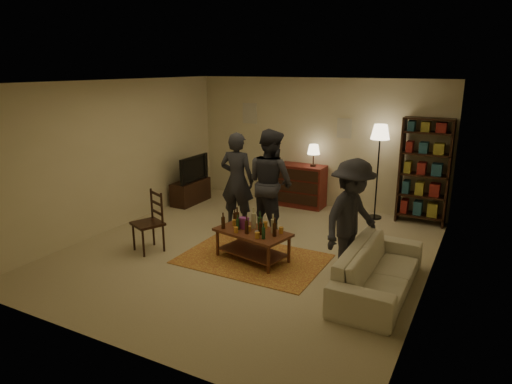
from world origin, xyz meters
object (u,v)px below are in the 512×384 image
Objects in this scene: dining_chair at (151,219)px; person_left at (237,180)px; bookshelf at (424,170)px; tv_stand at (191,186)px; dresser at (302,185)px; floor_lamp at (380,139)px; person_right at (270,183)px; person_by_sofa at (352,218)px; sofa at (379,270)px; coffee_table at (252,234)px.

person_left reaches higher than dining_chair.
bookshelf is at bearing 66.56° from dining_chair.
dresser reaches higher than tv_stand.
floor_lamp is (1.60, -0.06, 1.11)m from dresser.
person_right is (0.14, -1.81, 0.47)m from dresser.
person_by_sofa is (1.75, -0.95, -0.10)m from person_right.
floor_lamp is at bearing 72.88° from dining_chair.
bookshelf is 1.13× the size of person_left.
coffee_table is at bearing 86.11° from sofa.
bookshelf is (3.66, 3.48, 0.50)m from dining_chair.
bookshelf is 1.06× the size of person_right.
dresser reaches higher than dining_chair.
person_by_sofa is (1.48, 0.22, 0.44)m from coffee_table.
person_right is at bearing 59.95° from sofa.
dining_chair is at bearing 94.77° from sofa.
sofa is (1.98, -0.13, -0.11)m from coffee_table.
tv_stand is 2.62m from person_right.
dining_chair is 0.49× the size of sofa.
dining_chair is 3.20m from person_by_sofa.
bookshelf is 0.97× the size of sofa.
coffee_table is 3.36m from floor_lamp.
bookshelf is at bearing -154.88° from person_left.
person_right is (0.71, -0.05, 0.06)m from person_left.
floor_lamp is (2.83, 3.35, 1.06)m from dining_chair.
sofa is at bearing -52.46° from dresser.
tv_stand is 0.59× the size of person_left.
person_left is (-3.01, -1.82, -0.14)m from bookshelf.
coffee_table is 0.74× the size of person_by_sofa.
coffee_table is at bearing 122.60° from person_left.
person_left is at bearing 65.42° from sofa.
coffee_table is 3.01m from dresser.
sofa is at bearing 171.07° from person_right.
dresser is at bearing 22.07° from tv_stand.
person_left is (-2.17, -1.69, -0.70)m from floor_lamp.
person_left reaches higher than coffee_table.
dresser is 3.93m from sofa.
person_left is at bearing 91.46° from dining_chair.
floor_lamp is 2.84m from person_left.
bookshelf reaches higher than person_left.
bookshelf is (2.03, 3.05, 0.62)m from coffee_table.
dresser is (1.23, 3.42, -0.06)m from dining_chair.
person_right reaches higher than tv_stand.
person_by_sofa is at bearing 172.66° from person_right.
bookshelf reaches higher than person_right.
dining_chair is 2.71m from tv_stand.
sofa is 2.68m from person_right.
dining_chair is 0.96× the size of tv_stand.
coffee_table is 1.69m from dining_chair.
floor_lamp is at bearing -2.27° from dresser.
bookshelf is at bearing 6.93° from person_by_sofa.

